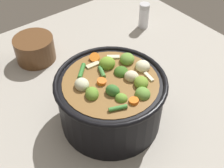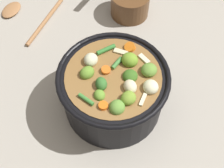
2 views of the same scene
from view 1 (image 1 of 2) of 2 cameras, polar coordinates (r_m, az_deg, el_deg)
The scene contains 4 objects.
ground_plane at distance 0.76m, azimuth -0.25°, elevation -6.84°, with size 1.10×1.10×0.00m, color #9E998E.
cooking_pot at distance 0.70m, azimuth -0.23°, elevation -3.04°, with size 0.27×0.27×0.16m.
salt_shaker at distance 1.07m, azimuth 6.31°, elevation 13.26°, with size 0.04×0.04×0.09m.
small_saucepan at distance 0.94m, azimuth -15.19°, elevation 6.70°, with size 0.15×0.20×0.08m.
Camera 1 is at (-0.38, 0.29, 0.59)m, focal length 46.38 mm.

